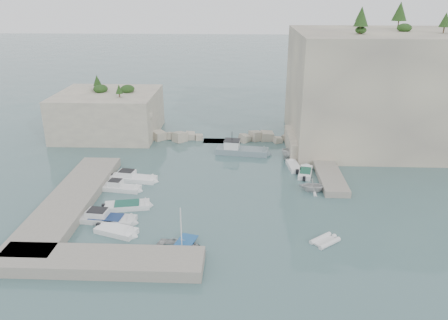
{
  "coord_description": "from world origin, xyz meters",
  "views": [
    {
      "loc": [
        2.13,
        -44.25,
        22.74
      ],
      "look_at": [
        0.0,
        6.0,
        3.0
      ],
      "focal_mm": 35.0,
      "sensor_mm": 36.0,
      "label": 1
    }
  ],
  "objects_px": {
    "motorboat_d": "(107,221)",
    "inflatable_dinghy": "(325,242)",
    "motorboat_a": "(134,180)",
    "tender_east_a": "(313,191)",
    "motorboat_e": "(117,233)",
    "tender_east_b": "(305,174)",
    "tender_east_c": "(293,168)",
    "motorboat_c": "(127,208)",
    "work_boat": "(242,154)",
    "rowboat": "(182,251)",
    "tender_east_d": "(298,158)",
    "motorboat_b": "(122,190)"
  },
  "relations": [
    {
      "from": "inflatable_dinghy",
      "to": "tender_east_c",
      "type": "relative_size",
      "value": 0.69
    },
    {
      "from": "motorboat_e",
      "to": "motorboat_d",
      "type": "bearing_deg",
      "value": 145.83
    },
    {
      "from": "motorboat_a",
      "to": "tender_east_b",
      "type": "distance_m",
      "value": 22.31
    },
    {
      "from": "tender_east_d",
      "to": "motorboat_b",
      "type": "bearing_deg",
      "value": 102.0
    },
    {
      "from": "motorboat_d",
      "to": "inflatable_dinghy",
      "type": "distance_m",
      "value": 22.42
    },
    {
      "from": "tender_east_c",
      "to": "tender_east_b",
      "type": "bearing_deg",
      "value": -155.21
    },
    {
      "from": "tender_east_a",
      "to": "tender_east_c",
      "type": "bearing_deg",
      "value": 15.84
    },
    {
      "from": "tender_east_c",
      "to": "motorboat_c",
      "type": "bearing_deg",
      "value": 115.07
    },
    {
      "from": "tender_east_a",
      "to": "tender_east_d",
      "type": "xyz_separation_m",
      "value": [
        -0.51,
        10.92,
        0.0
      ]
    },
    {
      "from": "rowboat",
      "to": "inflatable_dinghy",
      "type": "distance_m",
      "value": 13.71
    },
    {
      "from": "rowboat",
      "to": "work_boat",
      "type": "height_order",
      "value": "work_boat"
    },
    {
      "from": "work_boat",
      "to": "motorboat_e",
      "type": "bearing_deg",
      "value": -110.97
    },
    {
      "from": "tender_east_a",
      "to": "tender_east_c",
      "type": "height_order",
      "value": "tender_east_a"
    },
    {
      "from": "rowboat",
      "to": "tender_east_c",
      "type": "xyz_separation_m",
      "value": [
        12.52,
        20.75,
        0.0
      ]
    },
    {
      "from": "motorboat_e",
      "to": "tender_east_a",
      "type": "xyz_separation_m",
      "value": [
        21.04,
        10.61,
        0.0
      ]
    },
    {
      "from": "motorboat_c",
      "to": "motorboat_d",
      "type": "relative_size",
      "value": 0.8
    },
    {
      "from": "rowboat",
      "to": "tender_east_a",
      "type": "bearing_deg",
      "value": -30.97
    },
    {
      "from": "tender_east_a",
      "to": "tender_east_c",
      "type": "distance_m",
      "value": 7.38
    },
    {
      "from": "tender_east_d",
      "to": "motorboat_d",
      "type": "bearing_deg",
      "value": 115.78
    },
    {
      "from": "tender_east_b",
      "to": "rowboat",
      "type": "bearing_deg",
      "value": 155.4
    },
    {
      "from": "motorboat_a",
      "to": "inflatable_dinghy",
      "type": "height_order",
      "value": "motorboat_a"
    },
    {
      "from": "motorboat_e",
      "to": "tender_east_a",
      "type": "relative_size",
      "value": 1.35
    },
    {
      "from": "tender_east_b",
      "to": "motorboat_d",
      "type": "bearing_deg",
      "value": 132.86
    },
    {
      "from": "motorboat_c",
      "to": "work_boat",
      "type": "xyz_separation_m",
      "value": [
        12.72,
        17.7,
        0.0
      ]
    },
    {
      "from": "motorboat_b",
      "to": "inflatable_dinghy",
      "type": "distance_m",
      "value": 25.08
    },
    {
      "from": "work_boat",
      "to": "motorboat_b",
      "type": "bearing_deg",
      "value": -130.5
    },
    {
      "from": "inflatable_dinghy",
      "to": "tender_east_b",
      "type": "xyz_separation_m",
      "value": [
        0.29,
        16.55,
        0.0
      ]
    },
    {
      "from": "motorboat_e",
      "to": "inflatable_dinghy",
      "type": "xyz_separation_m",
      "value": [
        20.53,
        -0.86,
        0.0
      ]
    },
    {
      "from": "motorboat_a",
      "to": "tender_east_a",
      "type": "distance_m",
      "value": 22.46
    },
    {
      "from": "tender_east_c",
      "to": "tender_east_d",
      "type": "xyz_separation_m",
      "value": [
        1.04,
        3.71,
        0.0
      ]
    },
    {
      "from": "motorboat_a",
      "to": "motorboat_b",
      "type": "relative_size",
      "value": 1.26
    },
    {
      "from": "motorboat_a",
      "to": "motorboat_e",
      "type": "relative_size",
      "value": 1.41
    },
    {
      "from": "tender_east_b",
      "to": "work_boat",
      "type": "height_order",
      "value": "work_boat"
    },
    {
      "from": "motorboat_a",
      "to": "motorboat_e",
      "type": "height_order",
      "value": "motorboat_a"
    },
    {
      "from": "motorboat_a",
      "to": "tender_east_c",
      "type": "bearing_deg",
      "value": 21.91
    },
    {
      "from": "tender_east_a",
      "to": "tender_east_b",
      "type": "xyz_separation_m",
      "value": [
        -0.22,
        5.09,
        0.0
      ]
    },
    {
      "from": "motorboat_a",
      "to": "tender_east_a",
      "type": "xyz_separation_m",
      "value": [
        22.35,
        -2.24,
        0.0
      ]
    },
    {
      "from": "motorboat_a",
      "to": "motorboat_e",
      "type": "distance_m",
      "value": 12.92
    },
    {
      "from": "motorboat_b",
      "to": "motorboat_d",
      "type": "bearing_deg",
      "value": -78.66
    },
    {
      "from": "tender_east_a",
      "to": "tender_east_c",
      "type": "relative_size",
      "value": 0.78
    },
    {
      "from": "tender_east_b",
      "to": "motorboat_c",
      "type": "bearing_deg",
      "value": 128.07
    },
    {
      "from": "tender_east_c",
      "to": "motorboat_d",
      "type": "bearing_deg",
      "value": 119.21
    },
    {
      "from": "motorboat_d",
      "to": "tender_east_b",
      "type": "relative_size",
      "value": 1.44
    },
    {
      "from": "inflatable_dinghy",
      "to": "tender_east_b",
      "type": "distance_m",
      "value": 16.56
    },
    {
      "from": "motorboat_c",
      "to": "motorboat_e",
      "type": "relative_size",
      "value": 1.19
    },
    {
      "from": "motorboat_a",
      "to": "tender_east_a",
      "type": "height_order",
      "value": "tender_east_a"
    },
    {
      "from": "inflatable_dinghy",
      "to": "tender_east_c",
      "type": "height_order",
      "value": "tender_east_c"
    },
    {
      "from": "motorboat_a",
      "to": "motorboat_c",
      "type": "relative_size",
      "value": 1.19
    },
    {
      "from": "motorboat_d",
      "to": "work_boat",
      "type": "distance_m",
      "value": 25.16
    },
    {
      "from": "motorboat_c",
      "to": "inflatable_dinghy",
      "type": "height_order",
      "value": "motorboat_c"
    }
  ]
}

